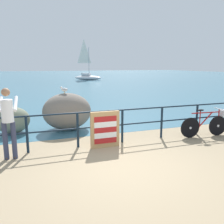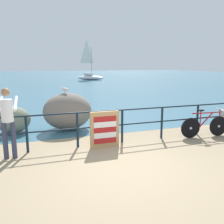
# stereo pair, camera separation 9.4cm
# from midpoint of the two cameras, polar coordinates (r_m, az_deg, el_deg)

# --- Properties ---
(ground_plane) EXTENTS (120.00, 120.00, 0.10)m
(ground_plane) POSITION_cam_midpoint_polar(r_m,az_deg,el_deg) (24.99, -15.11, 5.34)
(ground_plane) COLOR #937F60
(sea_surface) EXTENTS (120.00, 90.00, 0.01)m
(sea_surface) POSITION_cam_midpoint_polar(r_m,az_deg,el_deg) (52.52, -17.59, 8.12)
(sea_surface) COLOR #38667A
(sea_surface) RESTS_ON ground_plane
(promenade_railing) EXTENTS (9.57, 0.07, 1.02)m
(promenade_railing) POSITION_cam_midpoint_polar(r_m,az_deg,el_deg) (6.98, -3.10, -2.78)
(promenade_railing) COLOR black
(promenade_railing) RESTS_ON ground_plane
(bicycle) EXTENTS (1.70, 0.48, 0.92)m
(bicycle) POSITION_cam_midpoint_polar(r_m,az_deg,el_deg) (8.43, 21.69, -2.33)
(bicycle) COLOR black
(bicycle) RESTS_ON ground_plane
(person_at_railing) EXTENTS (0.47, 0.65, 1.78)m
(person_at_railing) POSITION_cam_midpoint_polar(r_m,az_deg,el_deg) (6.38, -23.91, -1.78)
(person_at_railing) COLOR #333851
(person_at_railing) RESTS_ON ground_plane
(folded_deckchair_stack) EXTENTS (0.84, 0.10, 1.04)m
(folded_deckchair_stack) POSITION_cam_midpoint_polar(r_m,az_deg,el_deg) (6.79, -2.06, -4.20)
(folded_deckchair_stack) COLOR tan
(folded_deckchair_stack) RESTS_ON ground_plane
(breakwater_boulder_main) EXTENTS (1.75, 1.35, 1.32)m
(breakwater_boulder_main) POSITION_cam_midpoint_polar(r_m,az_deg,el_deg) (8.83, -10.97, 0.16)
(breakwater_boulder_main) COLOR slate
(breakwater_boulder_main) RESTS_ON ground
(breakwater_boulder_left) EXTENTS (1.17, 0.97, 0.91)m
(breakwater_boulder_left) POSITION_cam_midpoint_polar(r_m,az_deg,el_deg) (8.92, -22.94, -1.79)
(breakwater_boulder_left) COLOR slate
(breakwater_boulder_left) RESTS_ON ground
(seagull) EXTENTS (0.30, 0.28, 0.23)m
(seagull) POSITION_cam_midpoint_polar(r_m,az_deg,el_deg) (8.72, -11.62, 5.32)
(seagull) COLOR gold
(seagull) RESTS_ON breakwater_boulder_main
(sailboat) EXTENTS (4.31, 3.66, 6.16)m
(sailboat) POSITION_cam_midpoint_polar(r_m,az_deg,el_deg) (37.60, -5.93, 8.65)
(sailboat) COLOR white
(sailboat) RESTS_ON sea_surface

